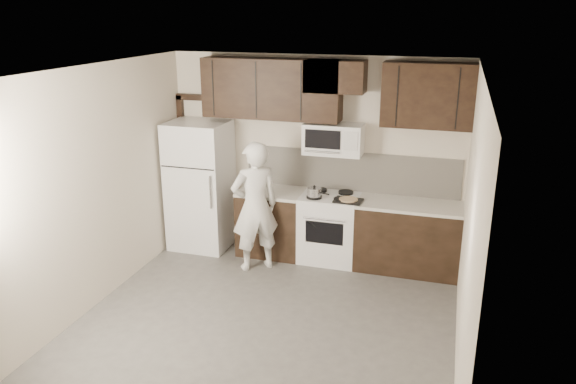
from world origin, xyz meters
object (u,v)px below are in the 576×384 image
at_px(stove, 329,227).
at_px(refrigerator, 200,185).
at_px(microwave, 333,139).
at_px(person, 255,207).

bearing_deg(stove, refrigerator, -178.49).
bearing_deg(stove, microwave, 90.10).
relative_size(stove, person, 0.55).
xyz_separation_m(microwave, person, (-0.86, -0.66, -0.80)).
bearing_deg(microwave, refrigerator, -174.85).
height_order(microwave, refrigerator, microwave).
distance_m(stove, person, 1.09).
height_order(stove, refrigerator, refrigerator).
height_order(microwave, person, microwave).
relative_size(microwave, person, 0.45).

